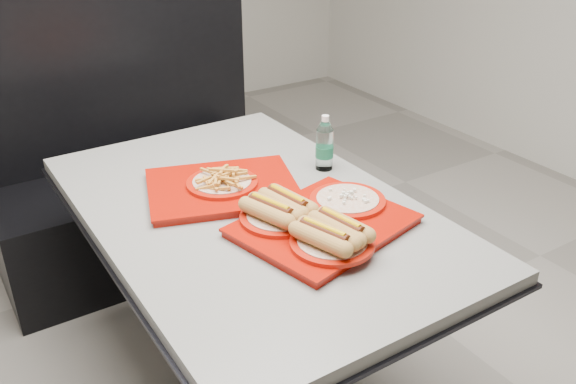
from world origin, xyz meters
TOP-DOWN VIEW (x-y plane):
  - diner_table at (0.00, 0.00)m, footprint 0.92×1.42m
  - booth_bench at (0.00, 1.09)m, footprint 1.30×0.57m
  - tray_near at (0.09, -0.23)m, footprint 0.54×0.46m
  - tray_far at (-0.03, 0.13)m, footprint 0.55×0.49m
  - water_bottle at (0.35, 0.10)m, footprint 0.06×0.06m

SIDE VIEW (x-z plane):
  - booth_bench at x=0.00m, z-range -0.27..1.08m
  - diner_table at x=0.00m, z-range 0.21..0.96m
  - tray_far at x=-0.03m, z-range 0.73..0.82m
  - tray_near at x=0.09m, z-range 0.74..0.84m
  - water_bottle at x=0.35m, z-range 0.74..0.93m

